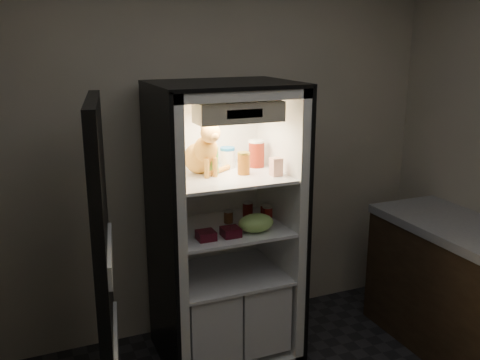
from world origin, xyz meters
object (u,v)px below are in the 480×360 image
object	(u,v)px
mayo_tub	(227,157)
berry_box_right	(231,232)
salsa_jar	(244,163)
soda_can_c	(267,216)
parmesan_shaker	(213,161)
soda_can_a	(248,212)
refrigerator	(223,244)
grape_bag	(256,223)
pepper_jar	(256,154)
condiment_jar	(228,217)
cream_carton	(276,167)
berry_box_left	(206,235)
tabby_cat	(203,153)
soda_can_b	(265,214)

from	to	relation	value
mayo_tub	berry_box_right	size ratio (longest dim) A/B	1.26
salsa_jar	soda_can_c	distance (m)	0.39
parmesan_shaker	soda_can_a	distance (m)	0.45
refrigerator	soda_can_a	xyz separation A→B (m)	(0.18, -0.01, 0.21)
refrigerator	grape_bag	xyz separation A→B (m)	(0.14, -0.22, 0.21)
pepper_jar	condiment_jar	size ratio (longest dim) A/B	2.15
grape_bag	mayo_tub	bearing A→B (deg)	99.64
refrigerator	soda_can_a	bearing A→B (deg)	-2.56
salsa_jar	cream_carton	distance (m)	0.21
grape_bag	salsa_jar	bearing A→B (deg)	102.10
refrigerator	soda_can_c	world-z (taller)	refrigerator
berry_box_left	refrigerator	bearing A→B (deg)	48.80
berry_box_left	cream_carton	bearing A→B (deg)	3.17
parmesan_shaker	condiment_jar	xyz separation A→B (m)	(0.11, 0.02, -0.40)
condiment_jar	berry_box_left	world-z (taller)	condiment_jar
tabby_cat	grape_bag	world-z (taller)	tabby_cat
parmesan_shaker	salsa_jar	world-z (taller)	parmesan_shaker
tabby_cat	soda_can_c	size ratio (longest dim) A/B	3.05
soda_can_b	soda_can_c	xyz separation A→B (m)	(-0.01, -0.04, -0.00)
soda_can_b	soda_can_c	size ratio (longest dim) A/B	1.01
tabby_cat	pepper_jar	xyz separation A→B (m)	(0.40, 0.04, -0.05)
mayo_tub	salsa_jar	world-z (taller)	salsa_jar
mayo_tub	pepper_jar	xyz separation A→B (m)	(0.19, -0.06, 0.02)
soda_can_a	salsa_jar	bearing A→B (deg)	-128.74
tabby_cat	salsa_jar	xyz separation A→B (m)	(0.24, -0.11, -0.07)
soda_can_c	condiment_jar	world-z (taller)	soda_can_c
tabby_cat	condiment_jar	xyz separation A→B (m)	(0.17, -0.01, -0.45)
tabby_cat	soda_can_b	distance (m)	0.59
soda_can_c	berry_box_right	size ratio (longest dim) A/B	1.11
pepper_jar	soda_can_a	world-z (taller)	pepper_jar
condiment_jar	grape_bag	size ratio (longest dim) A/B	0.36
pepper_jar	berry_box_left	xyz separation A→B (m)	(-0.47, -0.29, -0.41)
tabby_cat	berry_box_left	bearing A→B (deg)	-117.09
tabby_cat	soda_can_a	size ratio (longest dim) A/B	2.92
cream_carton	soda_can_a	size ratio (longest dim) A/B	0.90
soda_can_a	soda_can_c	xyz separation A→B (m)	(0.09, -0.12, -0.00)
mayo_tub	salsa_jar	bearing A→B (deg)	-81.96
soda_can_a	grape_bag	world-z (taller)	soda_can_a
condiment_jar	pepper_jar	bearing A→B (deg)	13.97
salsa_jar	parmesan_shaker	bearing A→B (deg)	156.47
parmesan_shaker	salsa_jar	size ratio (longest dim) A/B	1.23
refrigerator	condiment_jar	xyz separation A→B (m)	(0.04, 0.01, 0.19)
soda_can_b	condiment_jar	xyz separation A→B (m)	(-0.23, 0.09, -0.02)
mayo_tub	condiment_jar	size ratio (longest dim) A/B	1.63
pepper_jar	soda_can_b	xyz separation A→B (m)	(-0.00, -0.15, -0.38)
mayo_tub	berry_box_right	xyz separation A→B (m)	(-0.12, -0.35, -0.39)
soda_can_b	grape_bag	distance (m)	0.19
grape_bag	berry_box_left	world-z (taller)	grape_bag
salsa_jar	soda_can_a	size ratio (longest dim) A/B	1.12
soda_can_b	berry_box_right	xyz separation A→B (m)	(-0.31, -0.14, -0.03)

